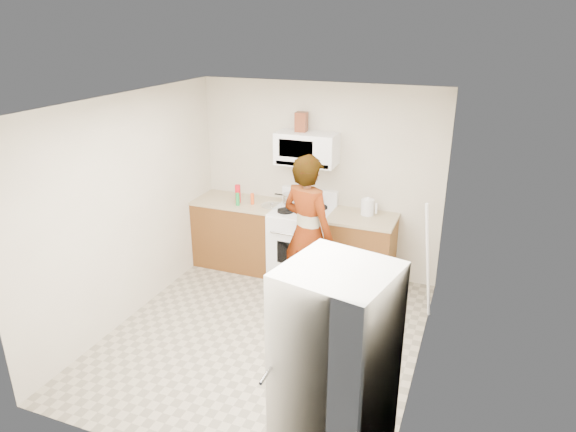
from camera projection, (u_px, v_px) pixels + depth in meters
The scene contains 20 objects.
floor at pixel (265, 335), 5.56m from camera, with size 3.60×3.60×0.00m, color gray.
back_wall at pixel (318, 180), 6.67m from camera, with size 3.20×0.02×2.50m, color beige.
right_wall at pixel (425, 253), 4.58m from camera, with size 0.02×3.60×2.50m, color beige.
cabinet_left at pixel (238, 234), 7.05m from camera, with size 1.12×0.62×0.90m, color brown.
counter_left at pixel (237, 202), 6.88m from camera, with size 1.14×0.64×0.04m, color tan.
cabinet_right at pixel (361, 253), 6.47m from camera, with size 0.80×0.62×0.90m, color brown.
counter_right at pixel (363, 218), 6.30m from camera, with size 0.82×0.64×0.04m, color tan.
gas_range at pixel (302, 242), 6.71m from camera, with size 0.76×0.65×1.13m.
microwave at pixel (307, 149), 6.39m from camera, with size 0.76×0.38×0.40m, color white.
person at pixel (308, 233), 5.85m from camera, with size 0.67×0.44×1.85m, color tan.
fridge at pixel (335, 377), 3.61m from camera, with size 0.70×0.70×1.70m, color beige.
kettle at pixel (368, 207), 6.34m from camera, with size 0.16×0.16×0.20m, color silver.
jug at pixel (301, 122), 6.34m from camera, with size 0.14×0.14×0.24m, color maroon.
saucepan at pixel (290, 198), 6.72m from camera, with size 0.20×0.20×0.11m, color #AFAEB2.
tray at pixel (312, 214), 6.35m from camera, with size 0.25×0.16×0.05m, color white.
bottle_spray at pixel (238, 194), 6.75m from camera, with size 0.07×0.07×0.24m, color red.
bottle_hot_sauce at pixel (252, 199), 6.72m from camera, with size 0.05×0.05×0.15m, color #E74D19.
bottle_green_cap at pixel (238, 199), 6.67m from camera, with size 0.05×0.05×0.17m, color #198C3B.
pot_lid at pixel (272, 205), 6.67m from camera, with size 0.27×0.27×0.01m, color white.
broom at pixel (428, 262), 5.59m from camera, with size 0.03×0.03×1.46m, color silver.
Camera 1 is at (1.95, -4.32, 3.20)m, focal length 32.00 mm.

